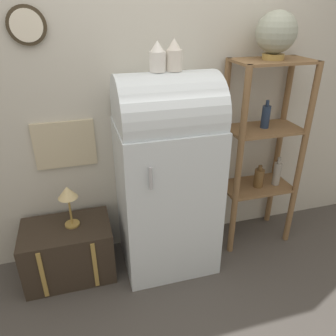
{
  "coord_description": "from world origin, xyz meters",
  "views": [
    {
      "loc": [
        -0.59,
        -1.84,
        1.95
      ],
      "look_at": [
        0.01,
        0.25,
        0.85
      ],
      "focal_mm": 35.0,
      "sensor_mm": 36.0,
      "label": 1
    }
  ],
  "objects_px": {
    "suitcase_trunk": "(69,251)",
    "vase_left": "(157,57)",
    "refrigerator": "(167,174)",
    "globe": "(276,33)",
    "desk_lamp": "(68,196)",
    "vase_center": "(174,56)"
  },
  "relations": [
    {
      "from": "vase_center",
      "to": "suitcase_trunk",
      "type": "bearing_deg",
      "value": 178.13
    },
    {
      "from": "vase_left",
      "to": "refrigerator",
      "type": "bearing_deg",
      "value": -11.57
    },
    {
      "from": "suitcase_trunk",
      "to": "vase_center",
      "type": "xyz_separation_m",
      "value": [
        0.84,
        -0.03,
        1.43
      ]
    },
    {
      "from": "refrigerator",
      "to": "vase_left",
      "type": "relative_size",
      "value": 8.11
    },
    {
      "from": "suitcase_trunk",
      "to": "desk_lamp",
      "type": "distance_m",
      "value": 0.48
    },
    {
      "from": "refrigerator",
      "to": "suitcase_trunk",
      "type": "bearing_deg",
      "value": 177.05
    },
    {
      "from": "refrigerator",
      "to": "suitcase_trunk",
      "type": "relative_size",
      "value": 2.33
    },
    {
      "from": "vase_left",
      "to": "globe",
      "type": "bearing_deg",
      "value": 5.24
    },
    {
      "from": "refrigerator",
      "to": "globe",
      "type": "relative_size",
      "value": 4.72
    },
    {
      "from": "suitcase_trunk",
      "to": "vase_left",
      "type": "bearing_deg",
      "value": -2.25
    },
    {
      "from": "suitcase_trunk",
      "to": "globe",
      "type": "height_order",
      "value": "globe"
    },
    {
      "from": "suitcase_trunk",
      "to": "vase_center",
      "type": "bearing_deg",
      "value": -1.87
    },
    {
      "from": "desk_lamp",
      "to": "vase_center",
      "type": "bearing_deg",
      "value": -3.24
    },
    {
      "from": "suitcase_trunk",
      "to": "desk_lamp",
      "type": "bearing_deg",
      "value": 16.9
    },
    {
      "from": "suitcase_trunk",
      "to": "vase_center",
      "type": "distance_m",
      "value": 1.66
    },
    {
      "from": "desk_lamp",
      "to": "suitcase_trunk",
      "type": "bearing_deg",
      "value": -163.1
    },
    {
      "from": "suitcase_trunk",
      "to": "refrigerator",
      "type": "bearing_deg",
      "value": -2.95
    },
    {
      "from": "suitcase_trunk",
      "to": "desk_lamp",
      "type": "relative_size",
      "value": 1.99
    },
    {
      "from": "refrigerator",
      "to": "desk_lamp",
      "type": "height_order",
      "value": "refrigerator"
    },
    {
      "from": "vase_left",
      "to": "desk_lamp",
      "type": "height_order",
      "value": "vase_left"
    },
    {
      "from": "desk_lamp",
      "to": "refrigerator",
      "type": "bearing_deg",
      "value": -4.51
    },
    {
      "from": "refrigerator",
      "to": "vase_center",
      "type": "xyz_separation_m",
      "value": [
        0.05,
        0.01,
        0.84
      ]
    }
  ]
}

